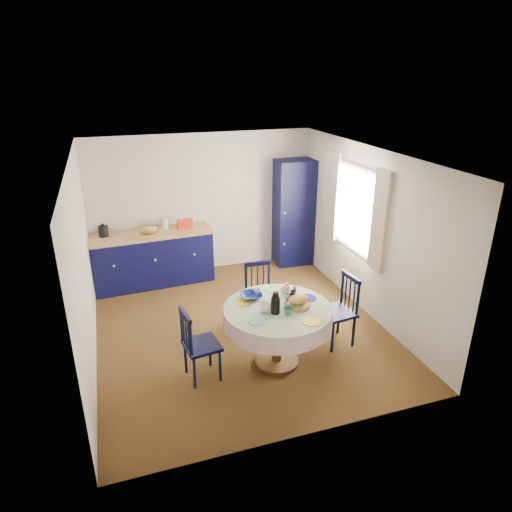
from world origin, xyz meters
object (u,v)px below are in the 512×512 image
Objects in this scene: chair_left at (198,344)px; kitchen_counter at (153,258)px; chair_right at (340,310)px; mug_b at (288,311)px; mug_a at (265,308)px; mug_c at (292,291)px; pantry_cabinet at (294,213)px; chair_far at (260,295)px; mug_d at (257,293)px; dining_table at (278,317)px; cobalt_bowl at (251,296)px.

kitchen_counter is at bearing -3.71° from chair_left.
chair_right is at bearing -92.59° from chair_left.
mug_a is at bearing 147.69° from mug_b.
mug_a is at bearing -146.06° from mug_c.
chair_right is at bearing -6.05° from mug_c.
pantry_cabinet reaches higher than mug_c.
mug_b is (0.23, -0.15, -0.01)m from mug_a.
kitchen_counter is 2.23× the size of chair_far.
chair_far reaches higher than mug_a.
mug_b reaches higher than mug_d.
mug_d is at bearing 166.67° from mug_c.
mug_b is at bearing -90.14° from chair_far.
mug_a is (-1.63, -3.04, -0.13)m from pantry_cabinet.
chair_far is at bearing -138.48° from chair_right.
kitchen_counter is 18.47× the size of mug_c.
pantry_cabinet is at bearing 58.71° from mug_d.
chair_far is 1.14m from mug_a.
mug_a is at bearing -116.56° from pantry_cabinet.
chair_right is (0.87, -0.78, 0.02)m from chair_far.
kitchen_counter is at bearing 112.19° from mug_b.
dining_table reaches higher than mug_d.
dining_table is 1.01m from chair_far.
cobalt_bowl is at bearing -75.62° from chair_left.
pantry_cabinet is 2.10× the size of chair_far.
cobalt_bowl is (0.76, 0.31, 0.37)m from chair_left.
dining_table is (1.21, -2.90, 0.20)m from kitchen_counter.
chair_right is (-0.48, -2.79, -0.50)m from pantry_cabinet.
chair_right is at bearing 12.02° from dining_table.
chair_far is 9.69× the size of mug_b.
chair_left is at bearing -89.12° from kitchen_counter.
chair_left reaches higher than mug_c.
mug_d is (1.07, -2.52, 0.37)m from kitchen_counter.
mug_a is 0.38m from cobalt_bowl.
chair_left is at bearing -157.69° from cobalt_bowl.
chair_right is 1.23m from mug_a.
chair_left is at bearing 178.72° from dining_table.
mug_a is at bearing -84.24° from chair_right.
chair_left is 1.13m from mug_b.
kitchen_counter is 3.35m from mug_b.
chair_right is at bearing -39.41° from chair_far.
pantry_cabinet reaches higher than dining_table.
mug_b is (1.26, -3.09, 0.38)m from kitchen_counter.
chair_left reaches higher than mug_b.
dining_table is at bearing -136.42° from mug_c.
chair_left is 6.85× the size of mug_a.
pantry_cabinet reaches higher than mug_b.
pantry_cabinet is 2.02× the size of chair_right.
kitchen_counter reaches higher than mug_b.
kitchen_counter is 3.14m from mug_a.
pantry_cabinet reaches higher than mug_a.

